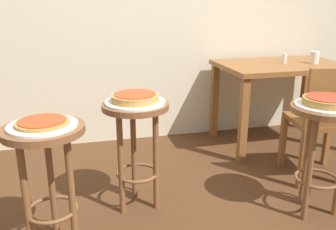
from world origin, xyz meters
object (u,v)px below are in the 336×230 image
object	(u,v)px
stool_foreground	(323,135)
pizza_middle	(42,122)
pizza_leftside	(135,97)
wooden_chair	(324,119)
pizza_foreground	(328,101)
stool_leftside	(136,131)
dining_table	(281,76)
serving_plate_foreground	(327,106)
serving_plate_middle	(43,125)
stool_middle	(46,160)
cup_near_edge	(315,58)
serving_plate_leftside	(135,102)
condiment_shaker	(284,59)

from	to	relation	value
stool_foreground	pizza_middle	distance (m)	1.56
pizza_leftside	wooden_chair	size ratio (longest dim) A/B	0.33
stool_foreground	wooden_chair	xyz separation A→B (m)	(0.29, 0.37, -0.04)
pizza_foreground	stool_leftside	xyz separation A→B (m)	(-1.05, 0.35, -0.21)
dining_table	pizza_middle	bearing A→B (deg)	-151.30
stool_foreground	pizza_leftside	xyz separation A→B (m)	(-1.05, 0.35, 0.21)
serving_plate_foreground	pizza_foreground	size ratio (longest dim) A/B	1.29
stool_leftside	pizza_leftside	distance (m)	0.21
serving_plate_middle	stool_middle	bearing A→B (deg)	-90.00
serving_plate_foreground	serving_plate_middle	size ratio (longest dim) A/B	1.07
cup_near_edge	serving_plate_leftside	bearing A→B (deg)	-158.31
condiment_shaker	wooden_chair	world-z (taller)	wooden_chair
stool_foreground	serving_plate_foreground	distance (m)	0.18
stool_middle	pizza_middle	distance (m)	0.20
pizza_leftside	cup_near_edge	size ratio (longest dim) A/B	2.74
pizza_foreground	serving_plate_leftside	distance (m)	1.11
pizza_foreground	stool_middle	bearing A→B (deg)	178.37
stool_foreground	dining_table	xyz separation A→B (m)	(0.36, 1.09, 0.12)
stool_leftside	cup_near_edge	size ratio (longest dim) A/B	6.66
stool_foreground	cup_near_edge	size ratio (longest dim) A/B	6.66
serving_plate_foreground	pizza_leftside	world-z (taller)	pizza_leftside
serving_plate_foreground	stool_middle	distance (m)	1.56
pizza_leftside	pizza_foreground	bearing A→B (deg)	-18.26
condiment_shaker	stool_foreground	bearing A→B (deg)	-109.22
pizza_middle	pizza_foreground	bearing A→B (deg)	-1.63
pizza_leftside	cup_near_edge	world-z (taller)	cup_near_edge
serving_plate_leftside	wooden_chair	size ratio (longest dim) A/B	0.42
pizza_foreground	stool_middle	size ratio (longest dim) A/B	0.40
pizza_middle	cup_near_edge	size ratio (longest dim) A/B	2.49
pizza_leftside	dining_table	world-z (taller)	pizza_leftside
serving_plate_foreground	wooden_chair	distance (m)	0.52
pizza_middle	condiment_shaker	world-z (taller)	condiment_shaker
serving_plate_middle	pizza_leftside	bearing A→B (deg)	31.11
stool_leftside	serving_plate_leftside	bearing A→B (deg)	45.00
pizza_leftside	dining_table	bearing A→B (deg)	27.81
stool_leftside	serving_plate_leftside	distance (m)	0.18
stool_foreground	wooden_chair	distance (m)	0.47
serving_plate_leftside	condiment_shaker	world-z (taller)	condiment_shaker
pizza_leftside	wooden_chair	xyz separation A→B (m)	(1.34, 0.02, -0.25)
stool_foreground	pizza_foreground	world-z (taller)	pizza_foreground
stool_middle	condiment_shaker	xyz separation A→B (m)	(1.93, 1.03, 0.27)
stool_middle	serving_plate_leftside	xyz separation A→B (m)	(0.50, 0.30, 0.18)
pizza_leftside	wooden_chair	bearing A→B (deg)	0.85
cup_near_edge	stool_leftside	bearing A→B (deg)	-158.31
stool_middle	pizza_middle	size ratio (longest dim) A/B	2.67
serving_plate_foreground	condiment_shaker	xyz separation A→B (m)	(0.38, 1.08, 0.09)
serving_plate_middle	stool_leftside	distance (m)	0.61
pizza_leftside	serving_plate_foreground	bearing A→B (deg)	-18.26
pizza_middle	serving_plate_leftside	bearing A→B (deg)	31.11
stool_leftside	condiment_shaker	bearing A→B (deg)	27.17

